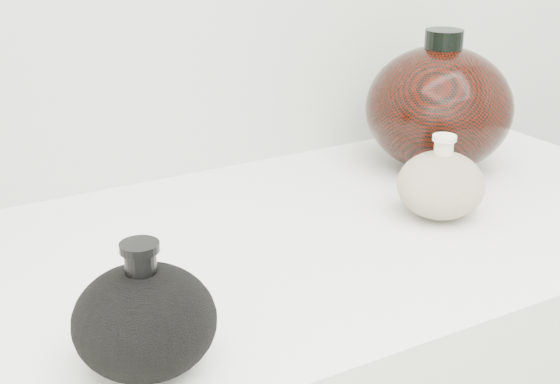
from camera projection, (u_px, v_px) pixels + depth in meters
black_gourd_vase at (145, 320)px, 0.63m from camera, size 0.14×0.14×0.12m
cream_gourd_vase at (441, 184)px, 0.93m from camera, size 0.12×0.12×0.10m
right_round_pot at (439, 108)px, 1.08m from camera, size 0.20×0.20×0.19m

